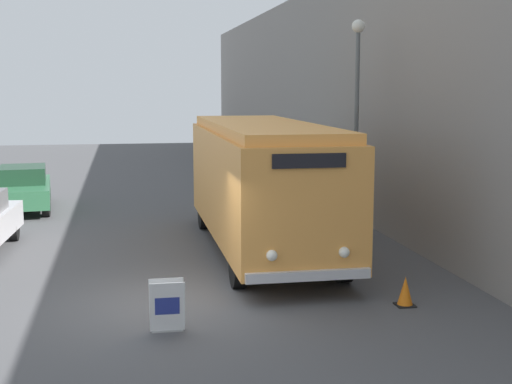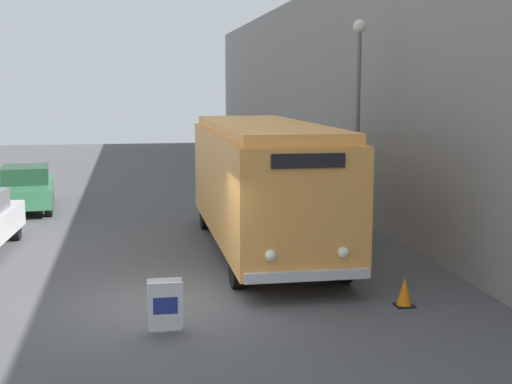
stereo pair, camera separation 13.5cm
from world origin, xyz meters
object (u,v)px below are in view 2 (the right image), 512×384
Objects in this scene: streetlamp at (358,97)px; sign_board at (165,306)px; traffic_cone at (404,292)px; vintage_bus at (263,180)px; parked_car_mid at (26,188)px.

sign_board is at bearing -130.07° from streetlamp.
vintage_bus is at bearing 110.03° from traffic_cone.
streetlamp is at bearing 49.93° from sign_board.
streetlamp reaches higher than sign_board.
streetlamp is at bearing -39.15° from parked_car_mid.
sign_board is at bearing -172.83° from traffic_cone.
sign_board is 4.69m from traffic_cone.
parked_car_mid is (-6.92, 7.61, -1.11)m from vintage_bus.
parked_car_mid reaches higher than traffic_cone.
streetlamp is 1.30× the size of parked_car_mid.
parked_car_mid is 7.94× the size of traffic_cone.
traffic_cone is (8.77, -12.67, -0.47)m from parked_car_mid.
vintage_bus is at bearing 63.56° from sign_board.
parked_car_mid is (-9.76, 6.54, -3.18)m from streetlamp.
sign_board is 13.88m from parked_car_mid.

